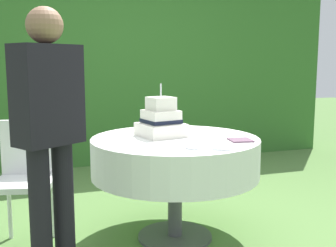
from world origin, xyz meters
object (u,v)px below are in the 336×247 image
Objects in this scene: serving_plate_far at (222,148)px; napkin_stack at (240,140)px; serving_plate_near at (180,127)px; serving_plate_left at (193,148)px; cake_table at (175,157)px; standing_person at (49,130)px; wedding_cake at (161,121)px; garden_chair at (27,170)px.

napkin_stack is at bearing 39.68° from serving_plate_far.
napkin_stack is at bearing -73.36° from serving_plate_near.
serving_plate_far is 1.39× the size of serving_plate_left.
cake_table is 0.76× the size of standing_person.
serving_plate_left is 0.89m from standing_person.
cake_table is 10.06× the size of serving_plate_near.
serving_plate_near is (0.19, 0.41, 0.15)m from cake_table.
wedding_cake is at bearing 128.42° from cake_table.
serving_plate_near is 0.81× the size of napkin_stack.
napkin_stack is (0.47, -0.36, -0.11)m from wedding_cake.
standing_person is (-0.82, -0.51, 0.05)m from wedding_cake.
napkin_stack is at bearing 6.73° from standing_person.
wedding_cake reaches higher than garden_chair.
serving_plate_near is 1.37m from standing_person.
standing_person is (-0.90, -0.41, 0.31)m from cake_table.
wedding_cake is at bearing -10.02° from garden_chair.
serving_plate_left is (-0.17, 0.07, 0.00)m from serving_plate_far.
cake_table is at bearing -114.99° from serving_plate_near.
napkin_stack is at bearing -37.40° from wedding_cake.
wedding_cake reaches higher than serving_plate_near.
garden_chair is (-1.01, 0.66, -0.23)m from serving_plate_left.
garden_chair is at bearing 146.96° from serving_plate_left.
garden_chair reaches higher than napkin_stack.
cake_table is 1.07m from garden_chair.
serving_plate_far is 0.18m from serving_plate_left.
serving_plate_left is (-0.21, -0.80, 0.00)m from serving_plate_near.
serving_plate_left is 0.12× the size of garden_chair.
standing_person reaches higher than napkin_stack.
serving_plate_left is at bearing 158.04° from serving_plate_far.
garden_chair is (-1.42, 0.53, -0.23)m from napkin_stack.
garden_chair is (-1.18, 0.73, -0.23)m from serving_plate_far.
serving_plate_left is at bearing -83.54° from wedding_cake.
serving_plate_near is 0.87m from serving_plate_far.
serving_plate_near reaches higher than cake_table.
standing_person is at bearing 177.34° from serving_plate_far.
garden_chair is (-0.96, 0.17, -0.33)m from wedding_cake.
garden_chair is 0.56× the size of standing_person.
wedding_cake is 0.50m from serving_plate_left.
wedding_cake is 0.61m from serving_plate_far.
wedding_cake is 2.74× the size of serving_plate_far.
serving_plate_left is at bearing -162.20° from napkin_stack.
standing_person is at bearing -148.19° from wedding_cake.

